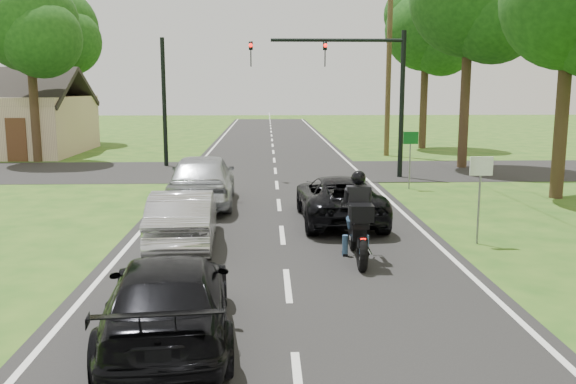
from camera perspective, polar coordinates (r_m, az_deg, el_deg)
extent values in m
plane|color=#245016|center=(11.79, -0.04, -8.76)|extent=(140.00, 140.00, 0.00)
cube|color=black|center=(21.50, -0.96, -0.21)|extent=(8.00, 100.00, 0.01)
cube|color=black|center=(27.42, -1.19, 1.98)|extent=(60.00, 7.00, 0.01)
torus|color=black|center=(14.22, 6.10, -4.08)|extent=(0.17, 0.71, 0.70)
torus|color=black|center=(12.68, 6.95, -5.81)|extent=(0.19, 0.77, 0.77)
cube|color=black|center=(13.47, 6.47, -3.46)|extent=(0.32, 1.02, 0.32)
sphere|color=black|center=(13.69, 6.35, -2.43)|extent=(0.36, 0.36, 0.36)
cube|color=black|center=(13.07, 6.69, -3.02)|extent=(0.38, 0.59, 0.11)
cube|color=#FF0C07|center=(12.48, 7.05, -4.45)|extent=(0.11, 0.03, 0.05)
cylinder|color=silver|center=(13.02, 7.51, -5.51)|extent=(0.12, 0.85, 0.10)
cylinder|color=black|center=(13.86, 6.26, -1.46)|extent=(0.66, 0.05, 0.04)
cube|color=black|center=(12.69, 6.90, -1.93)|extent=(0.48, 0.44, 0.34)
cube|color=black|center=(13.18, 6.61, -0.87)|extent=(0.43, 0.24, 0.64)
sphere|color=black|center=(13.17, 6.61, 1.33)|extent=(0.32, 0.32, 0.32)
cylinder|color=navy|center=(13.74, 5.36, -5.02)|extent=(0.13, 0.13, 0.48)
cylinder|color=navy|center=(13.79, 7.31, -4.99)|extent=(0.13, 0.13, 0.48)
imported|color=black|center=(17.12, 4.80, -0.60)|extent=(2.26, 4.74, 1.30)
imported|color=#B3B3B8|center=(14.67, -9.75, -2.39)|extent=(1.63, 4.16, 1.35)
imported|color=#B0B4B8|center=(19.57, -8.03, 1.23)|extent=(2.16, 5.05, 1.70)
imported|color=black|center=(9.32, -11.11, -9.78)|extent=(2.26, 4.63, 1.30)
cylinder|color=black|center=(25.79, 10.60, 8.00)|extent=(0.20, 0.20, 6.00)
cylinder|color=black|center=(25.39, 4.65, 13.98)|extent=(5.40, 0.14, 0.14)
imported|color=black|center=(25.31, 3.48, 12.76)|extent=(0.16, 0.36, 1.00)
imported|color=black|center=(25.20, -3.50, 12.77)|extent=(0.16, 0.36, 1.00)
sphere|color=#FF0C07|center=(25.15, 3.53, 13.53)|extent=(0.16, 0.16, 0.16)
sphere|color=#FF0C07|center=(25.04, -3.52, 13.54)|extent=(0.16, 0.16, 0.16)
cylinder|color=black|center=(29.57, -11.51, 8.19)|extent=(0.20, 0.20, 6.00)
cylinder|color=brown|center=(33.83, 9.41, 11.83)|extent=(0.28, 0.28, 10.00)
cylinder|color=slate|center=(15.30, 17.44, -1.00)|extent=(0.05, 0.05, 2.00)
cube|color=silver|center=(15.13, 17.65, 2.32)|extent=(0.55, 0.04, 0.45)
cylinder|color=slate|center=(22.95, 11.33, 2.75)|extent=(0.05, 0.05, 2.00)
cube|color=#0C591E|center=(22.83, 11.42, 4.98)|extent=(0.55, 0.04, 0.45)
cylinder|color=#332316|center=(22.47, 24.27, 6.90)|extent=(0.44, 0.44, 5.88)
sphere|color=#143B10|center=(22.62, 24.93, 15.95)|extent=(4.50, 4.50, 4.50)
cylinder|color=#332316|center=(29.62, 16.25, 8.96)|extent=(0.44, 0.44, 7.00)
sphere|color=#143B10|center=(29.40, 18.76, 15.43)|extent=(4.32, 4.32, 4.32)
cylinder|color=#332316|center=(38.38, 12.60, 8.82)|extent=(0.44, 0.44, 6.44)
sphere|color=#143B10|center=(38.53, 12.82, 14.64)|extent=(4.95, 4.95, 4.95)
sphere|color=#143B10|center=(38.04, 14.27, 13.43)|extent=(3.96, 3.96, 3.96)
cylinder|color=#332316|center=(33.26, -22.68, 7.93)|extent=(0.44, 0.44, 6.16)
sphere|color=#143B10|center=(33.40, -23.12, 14.35)|extent=(4.80, 4.80, 4.80)
sphere|color=#143B10|center=(32.46, -22.08, 13.20)|extent=(3.84, 3.84, 3.84)
cylinder|color=#332316|center=(43.36, -20.56, 8.71)|extent=(0.44, 0.44, 6.72)
sphere|color=#143B10|center=(43.51, -20.90, 14.08)|extent=(5.40, 5.40, 5.40)
sphere|color=#143B10|center=(42.49, -19.96, 13.11)|extent=(4.32, 4.32, 4.32)
cube|color=black|center=(40.31, -25.12, 8.85)|extent=(10.20, 4.00, 2.29)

